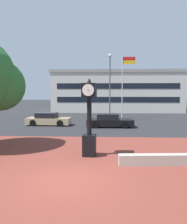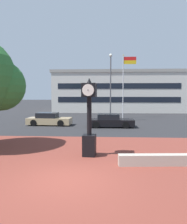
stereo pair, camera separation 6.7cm
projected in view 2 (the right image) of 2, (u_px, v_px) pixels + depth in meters
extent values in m
plane|color=#262628|center=(66.00, 180.00, 8.37)|extent=(200.00, 200.00, 0.00)
cube|color=brown|center=(74.00, 162.00, 10.51)|extent=(44.00, 12.29, 0.01)
cube|color=#ADA393|center=(154.00, 160.00, 10.04)|extent=(3.22, 0.64, 0.50)
cube|color=black|center=(89.00, 145.00, 11.56)|extent=(0.70, 0.70, 1.11)
cylinder|color=black|center=(89.00, 116.00, 11.43)|extent=(0.24, 0.24, 1.95)
cube|color=black|center=(89.00, 90.00, 11.32)|extent=(0.76, 0.76, 0.70)
cylinder|color=silver|center=(90.00, 90.00, 11.68)|extent=(0.59, 0.08, 0.59)
sphere|color=black|center=(90.00, 90.00, 11.70)|extent=(0.05, 0.05, 0.05)
cylinder|color=silver|center=(88.00, 90.00, 10.96)|extent=(0.59, 0.08, 0.59)
sphere|color=black|center=(88.00, 90.00, 10.94)|extent=(0.05, 0.05, 0.05)
cone|color=black|center=(89.00, 80.00, 11.28)|extent=(0.25, 0.25, 0.27)
sphere|color=#2D7033|center=(0.00, 86.00, 13.53)|extent=(3.08, 3.08, 3.08)
cube|color=black|center=(111.00, 122.00, 21.38)|extent=(4.45, 1.86, 0.64)
cube|color=black|center=(108.00, 117.00, 21.34)|extent=(2.06, 1.58, 0.56)
cylinder|color=black|center=(124.00, 123.00, 22.17)|extent=(0.64, 0.23, 0.64)
cylinder|color=black|center=(126.00, 125.00, 20.49)|extent=(0.64, 0.23, 0.64)
cylinder|color=black|center=(97.00, 122.00, 22.29)|extent=(0.64, 0.23, 0.64)
cylinder|color=black|center=(96.00, 125.00, 20.61)|extent=(0.64, 0.23, 0.64)
cube|color=tan|center=(50.00, 121.00, 22.66)|extent=(4.47, 1.94, 0.64)
cube|color=black|center=(47.00, 115.00, 22.63)|extent=(2.09, 1.59, 0.56)
cylinder|color=black|center=(65.00, 121.00, 23.33)|extent=(0.65, 0.25, 0.64)
cylinder|color=black|center=(61.00, 123.00, 21.73)|extent=(0.65, 0.25, 0.64)
cylinder|color=black|center=(39.00, 121.00, 23.61)|extent=(0.65, 0.25, 0.64)
cylinder|color=black|center=(34.00, 123.00, 22.01)|extent=(0.65, 0.25, 0.64)
cylinder|color=silver|center=(123.00, 87.00, 28.87)|extent=(0.12, 0.12, 8.05)
sphere|color=gold|center=(123.00, 55.00, 28.52)|extent=(0.14, 0.14, 0.14)
cube|color=red|center=(130.00, 59.00, 28.51)|extent=(1.58, 0.02, 0.46)
cube|color=gold|center=(130.00, 62.00, 28.55)|extent=(1.58, 0.02, 0.46)
cube|color=beige|center=(117.00, 93.00, 42.13)|extent=(21.98, 12.43, 6.60)
cube|color=gray|center=(117.00, 74.00, 41.83)|extent=(22.42, 12.68, 0.50)
cube|color=black|center=(118.00, 100.00, 36.02)|extent=(19.78, 0.04, 0.90)
cube|color=black|center=(119.00, 86.00, 35.84)|extent=(19.78, 0.04, 0.90)
cylinder|color=#4C4C51|center=(111.00, 89.00, 25.56)|extent=(0.14, 0.14, 7.38)
sphere|color=white|center=(111.00, 55.00, 25.24)|extent=(0.36, 0.36, 0.36)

